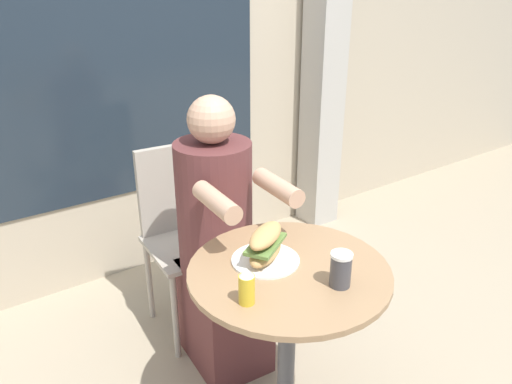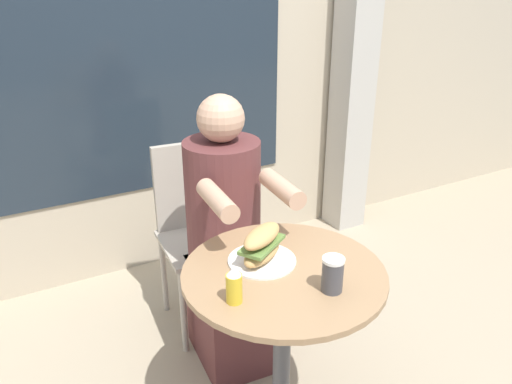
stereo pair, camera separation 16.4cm
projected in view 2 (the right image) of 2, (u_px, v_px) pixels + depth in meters
name	position (u px, v px, depth m)	size (l,w,h in m)	color
storefront_wall	(134.00, 13.00, 2.46)	(8.00, 0.09, 2.80)	#B7A88E
lattice_pillar	(356.00, 42.00, 2.97)	(0.20, 0.20, 2.40)	#B2ADA3
cafe_table	(283.00, 321.00, 1.65)	(0.65, 0.65, 0.72)	#997551
diner_chair	(197.00, 218.00, 2.34)	(0.41, 0.41, 0.87)	#ADA393
seated_diner	(227.00, 253.00, 2.07)	(0.34, 0.56, 1.17)	brown
sandwich_on_plate	(262.00, 247.00, 1.60)	(0.22, 0.22, 0.12)	white
drink_cup	(333.00, 274.00, 1.45)	(0.07, 0.07, 0.11)	#424247
condiment_bottle	(234.00, 285.00, 1.40)	(0.05, 0.05, 0.11)	gold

